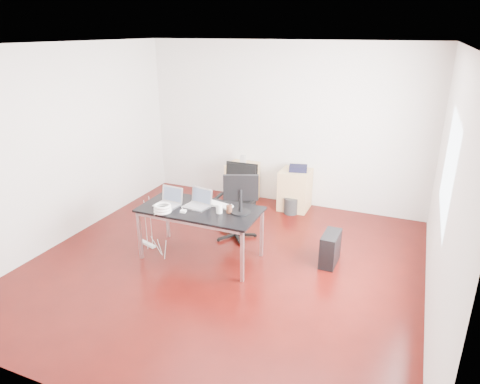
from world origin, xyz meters
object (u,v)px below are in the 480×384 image
at_px(office_chair, 238,198).
at_px(pc_tower, 330,249).
at_px(desk, 200,212).
at_px(filing_cabinet_right, 295,190).
at_px(filing_cabinet_left, 242,182).

bearing_deg(office_chair, pc_tower, -14.09).
xyz_separation_m(desk, filing_cabinet_right, (0.70, 2.16, -0.33)).
relative_size(office_chair, filing_cabinet_right, 1.54).
bearing_deg(pc_tower, filing_cabinet_left, 141.40).
height_order(filing_cabinet_left, pc_tower, filing_cabinet_left).
relative_size(filing_cabinet_left, filing_cabinet_right, 1.00).
distance_m(desk, pc_tower, 1.80).
relative_size(filing_cabinet_right, pc_tower, 1.56).
distance_m(filing_cabinet_left, filing_cabinet_right, 0.99).
distance_m(desk, office_chair, 0.86).
distance_m(office_chair, pc_tower, 1.56).
bearing_deg(filing_cabinet_left, office_chair, -70.53).
height_order(office_chair, filing_cabinet_right, office_chair).
distance_m(office_chair, filing_cabinet_left, 1.42).
bearing_deg(office_chair, desk, -104.10).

